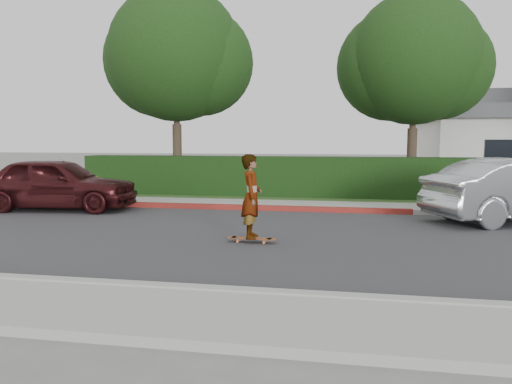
% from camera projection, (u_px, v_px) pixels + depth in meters
% --- Properties ---
extents(ground, '(120.00, 120.00, 0.00)m').
position_uv_depth(ground, '(387.00, 243.00, 10.25)').
color(ground, slate).
rests_on(ground, ground).
extents(road, '(60.00, 8.00, 0.01)m').
position_uv_depth(road, '(387.00, 243.00, 10.25)').
color(road, '#2D2D30').
rests_on(road, ground).
extents(curb_near, '(60.00, 0.20, 0.15)m').
position_uv_depth(curb_near, '(411.00, 304.00, 6.23)').
color(curb_near, '#9E9E99').
rests_on(curb_near, ground).
extents(sidewalk_near, '(60.00, 1.60, 0.12)m').
position_uv_depth(sidewalk_near, '(421.00, 332.00, 5.36)').
color(sidewalk_near, gray).
rests_on(sidewalk_near, ground).
extents(curb_far, '(60.00, 0.20, 0.15)m').
position_uv_depth(curb_far, '(376.00, 211.00, 14.25)').
color(curb_far, '#9E9E99').
rests_on(curb_far, ground).
extents(curb_red_section, '(12.00, 0.21, 0.15)m').
position_uv_depth(curb_red_section, '(208.00, 207.00, 15.16)').
color(curb_red_section, maroon).
rests_on(curb_red_section, ground).
extents(sidewalk_far, '(60.00, 1.60, 0.12)m').
position_uv_depth(sidewalk_far, '(375.00, 207.00, 15.13)').
color(sidewalk_far, gray).
rests_on(sidewalk_far, ground).
extents(planting_strip, '(60.00, 1.60, 0.10)m').
position_uv_depth(planting_strip, '(372.00, 201.00, 16.70)').
color(planting_strip, '#2D4C1E').
rests_on(planting_strip, ground).
extents(hedge, '(15.00, 1.00, 1.50)m').
position_uv_depth(hedge, '(286.00, 178.00, 17.75)').
color(hedge, black).
rests_on(hedge, ground).
extents(flowering_shrub, '(1.40, 1.00, 0.90)m').
position_uv_depth(flowering_shrub, '(98.00, 187.00, 18.62)').
color(flowering_shrub, '#2D4C19').
rests_on(flowering_shrub, ground).
extents(tree_left, '(5.99, 5.21, 8.00)m').
position_uv_depth(tree_left, '(177.00, 59.00, 19.55)').
color(tree_left, '#33261C').
rests_on(tree_left, ground).
extents(tree_center, '(5.66, 4.84, 7.44)m').
position_uv_depth(tree_center, '(414.00, 63.00, 18.44)').
color(tree_center, '#33261C').
rests_on(tree_center, ground).
extents(skateboard, '(1.04, 0.24, 0.10)m').
position_uv_depth(skateboard, '(252.00, 239.00, 10.23)').
color(skateboard, '#E36C3E').
rests_on(skateboard, ground).
extents(skateboarder, '(0.47, 0.66, 1.72)m').
position_uv_depth(skateboarder, '(251.00, 196.00, 10.14)').
color(skateboarder, white).
rests_on(skateboarder, skateboard).
extents(car_maroon, '(4.83, 2.31, 1.59)m').
position_uv_depth(car_maroon, '(57.00, 183.00, 14.94)').
color(car_maroon, '#3B1215').
rests_on(car_maroon, ground).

